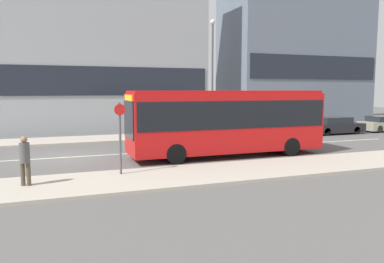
{
  "coord_description": "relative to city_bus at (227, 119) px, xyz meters",
  "views": [
    {
      "loc": [
        -0.53,
        -19.96,
        3.46
      ],
      "look_at": [
        6.04,
        -2.18,
        1.33
      ],
      "focal_mm": 35.0,
      "sensor_mm": 36.0,
      "label": 1
    }
  ],
  "objects": [
    {
      "name": "ground_plane",
      "position": [
        -7.86,
        2.48,
        -1.95
      ],
      "size": [
        120.0,
        120.0,
        0.0
      ],
      "primitive_type": "plane",
      "color": "#595654"
    },
    {
      "name": "sidewalk_near",
      "position": [
        -7.86,
        -3.77,
        -1.89
      ],
      "size": [
        44.0,
        3.5,
        0.13
      ],
      "color": "#B2A899",
      "rests_on": "ground_plane"
    },
    {
      "name": "sidewalk_far",
      "position": [
        -7.86,
        8.73,
        -1.89
      ],
      "size": [
        44.0,
        3.5,
        0.13
      ],
      "color": "#B2A899",
      "rests_on": "ground_plane"
    },
    {
      "name": "lane_centerline",
      "position": [
        -7.86,
        2.48,
        -1.95
      ],
      "size": [
        41.8,
        0.16,
        0.01
      ],
      "color": "silver",
      "rests_on": "ground_plane"
    },
    {
      "name": "apartment_block_left_tower",
      "position": [
        -4.39,
        14.0,
        5.51
      ],
      "size": [
        16.72,
        4.12,
        14.95
      ],
      "color": "#9EA3A8",
      "rests_on": "ground_plane"
    },
    {
      "name": "apartment_block_right_tower",
      "position": [
        14.97,
        15.36,
        8.12
      ],
      "size": [
        14.67,
        6.82,
        20.16
      ],
      "color": "slate",
      "rests_on": "ground_plane"
    },
    {
      "name": "city_bus",
      "position": [
        0.0,
        0.0,
        0.0
      ],
      "size": [
        10.24,
        2.52,
        3.41
      ],
      "rotation": [
        0.0,
        0.0,
        -0.09
      ],
      "color": "red",
      "rests_on": "ground_plane"
    },
    {
      "name": "parked_car_0",
      "position": [
        6.61,
        5.93,
        -1.33
      ],
      "size": [
        4.42,
        1.88,
        1.32
      ],
      "color": "silver",
      "rests_on": "ground_plane"
    },
    {
      "name": "parked_car_1",
      "position": [
        12.14,
        5.92,
        -1.32
      ],
      "size": [
        4.54,
        1.75,
        1.33
      ],
      "color": "black",
      "rests_on": "ground_plane"
    },
    {
      "name": "parked_car_2",
      "position": [
        17.22,
        6.05,
        -1.34
      ],
      "size": [
        3.94,
        1.79,
        1.29
      ],
      "color": "#A39E84",
      "rests_on": "ground_plane"
    },
    {
      "name": "pedestrian_near_stop",
      "position": [
        -9.41,
        -3.53,
        -0.84
      ],
      "size": [
        0.34,
        0.34,
        1.73
      ],
      "rotation": [
        0.0,
        0.0,
        -0.33
      ],
      "color": "#4C4233",
      "rests_on": "sidewalk_near"
    },
    {
      "name": "bus_stop_sign",
      "position": [
        -6.0,
        -2.88,
        -0.18
      ],
      "size": [
        0.44,
        0.12,
        2.82
      ],
      "color": "#4C4C51",
      "rests_on": "sidewalk_near"
    },
    {
      "name": "street_lamp",
      "position": [
        2.39,
        7.48,
        3.11
      ],
      "size": [
        0.36,
        0.36,
        8.27
      ],
      "color": "#4C4C51",
      "rests_on": "sidewalk_far"
    }
  ]
}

